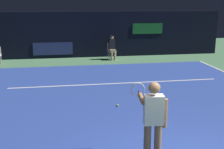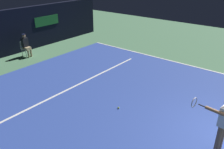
# 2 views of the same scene
# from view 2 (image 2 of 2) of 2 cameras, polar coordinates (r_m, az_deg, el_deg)

# --- Properties ---
(ground_plane) EXTENTS (30.26, 30.26, 0.00)m
(ground_plane) POSITION_cam_2_polar(r_m,az_deg,el_deg) (9.32, 0.20, -5.93)
(ground_plane) COLOR #4C7A56
(court_surface) EXTENTS (10.56, 11.14, 0.01)m
(court_surface) POSITION_cam_2_polar(r_m,az_deg,el_deg) (9.32, 0.20, -5.90)
(court_surface) COLOR #2D479E
(court_surface) RESTS_ON ground
(line_sideline_left) EXTENTS (0.10, 11.14, 0.01)m
(line_sideline_left) POSITION_cam_2_polar(r_m,az_deg,el_deg) (13.41, 14.32, 3.24)
(line_sideline_left) COLOR white
(line_sideline_left) RESTS_ON court_surface
(line_service) EXTENTS (8.24, 0.10, 0.01)m
(line_service) POSITION_cam_2_polar(r_m,az_deg,el_deg) (10.49, -8.15, -2.39)
(line_service) COLOR white
(line_service) RESTS_ON court_surface
(back_wall) EXTENTS (14.65, 0.33, 2.60)m
(back_wall) POSITION_cam_2_polar(r_m,az_deg,el_deg) (14.84, -25.03, 8.97)
(back_wall) COLOR black
(back_wall) RESTS_ON ground
(tennis_player) EXTENTS (0.51, 0.98, 1.73)m
(tennis_player) POSITION_cam_2_polar(r_m,az_deg,el_deg) (7.01, 25.39, -10.51)
(tennis_player) COLOR #8C6647
(tennis_player) RESTS_ON ground
(line_judge_on_chair) EXTENTS (0.48, 0.56, 1.32)m
(line_judge_on_chair) POSITION_cam_2_polar(r_m,az_deg,el_deg) (14.42, -20.34, 6.79)
(line_judge_on_chair) COLOR white
(line_judge_on_chair) RESTS_ON ground
(tennis_ball) EXTENTS (0.07, 0.07, 0.07)m
(tennis_ball) POSITION_cam_2_polar(r_m,az_deg,el_deg) (8.68, 1.59, -8.13)
(tennis_ball) COLOR #CCE033
(tennis_ball) RESTS_ON court_surface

